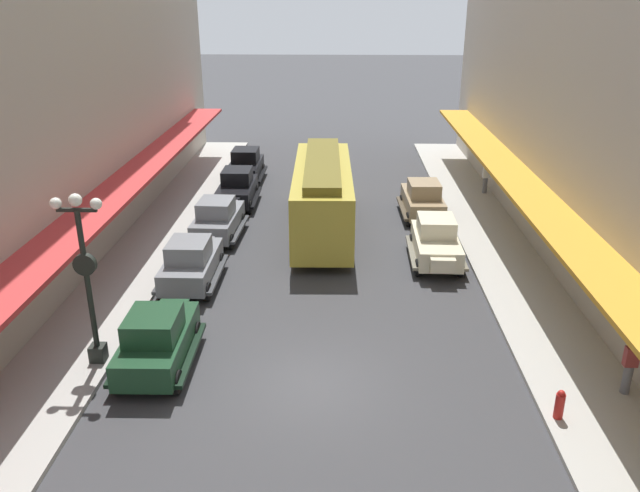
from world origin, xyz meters
TOP-DOWN VIEW (x-y plane):
  - ground_plane at (0.00, 0.00)m, footprint 200.00×200.00m
  - sidewalk_left at (-7.50, 0.00)m, footprint 3.00×60.00m
  - sidewalk_right at (7.50, 0.00)m, footprint 3.00×60.00m
  - parked_car_0 at (-4.60, 16.08)m, footprint 2.16×4.27m
  - parked_car_1 at (-4.73, 11.34)m, footprint 2.27×4.31m
  - parked_car_2 at (-4.80, 20.58)m, footprint 2.17×4.27m
  - parked_car_3 at (4.74, 14.50)m, footprint 2.23×4.29m
  - parked_car_4 at (-4.84, 6.45)m, footprint 2.15×4.27m
  - parked_car_5 at (4.62, 8.90)m, footprint 2.20×4.28m
  - parked_car_6 at (-4.58, 0.79)m, footprint 2.19×4.28m
  - streetcar at (-0.08, 12.05)m, footprint 2.73×9.66m
  - lamp_post_with_clock at (-6.40, 0.82)m, footprint 1.42×0.44m
  - fire_hydrant at (6.35, -1.51)m, footprint 0.24×0.24m
  - pedestrian_0 at (8.54, 18.12)m, footprint 0.36×0.28m
  - pedestrian_1 at (8.51, -0.35)m, footprint 0.36×0.28m

SIDE VIEW (x-z plane):
  - ground_plane at x=0.00m, z-range 0.00..0.00m
  - sidewalk_left at x=-7.50m, z-range 0.00..0.15m
  - sidewalk_right at x=7.50m, z-range 0.00..0.15m
  - fire_hydrant at x=6.35m, z-range 0.15..0.97m
  - parked_car_0 at x=-4.60m, z-range 0.02..1.86m
  - parked_car_1 at x=-4.73m, z-range 0.02..1.86m
  - parked_car_2 at x=-4.80m, z-range 0.02..1.86m
  - parked_car_3 at x=4.74m, z-range 0.02..1.86m
  - parked_car_4 at x=-4.84m, z-range 0.02..1.86m
  - parked_car_5 at x=4.62m, z-range 0.02..1.86m
  - parked_car_6 at x=-4.58m, z-range 0.02..1.86m
  - pedestrian_0 at x=8.54m, z-range 0.18..1.85m
  - pedestrian_1 at x=8.51m, z-range 0.18..1.85m
  - streetcar at x=-0.08m, z-range 0.17..3.63m
  - lamp_post_with_clock at x=-6.40m, z-range 0.41..5.57m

